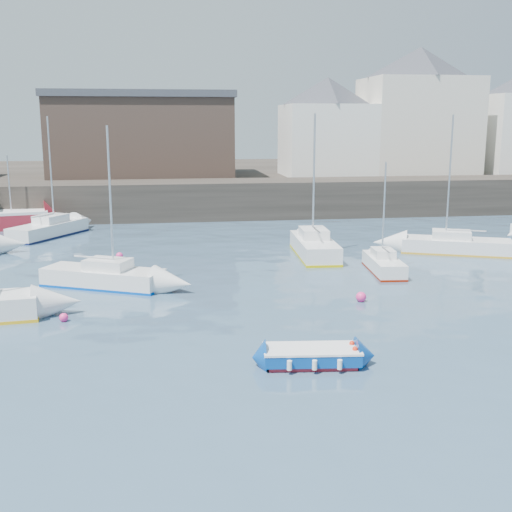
{
  "coord_description": "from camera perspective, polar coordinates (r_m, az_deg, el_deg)",
  "views": [
    {
      "loc": [
        -4.34,
        -17.52,
        7.77
      ],
      "look_at": [
        0.0,
        12.0,
        1.5
      ],
      "focal_mm": 45.0,
      "sensor_mm": 36.0,
      "label": 1
    }
  ],
  "objects": [
    {
      "name": "bldg_east_a",
      "position": [
        64.31,
        14.22,
        12.44
      ],
      "size": [
        13.36,
        13.36,
        11.8
      ],
      "color": "beige",
      "rests_on": "land_strip"
    },
    {
      "name": "warehouse",
      "position": [
        60.55,
        -10.11,
        10.6
      ],
      "size": [
        16.4,
        10.4,
        7.6
      ],
      "color": "#3D2D26",
      "rests_on": "land_strip"
    },
    {
      "name": "sailboat_d",
      "position": [
        40.35,
        17.32,
        0.94
      ],
      "size": [
        6.69,
        4.34,
        8.16
      ],
      "color": "white",
      "rests_on": "ground"
    },
    {
      "name": "bldg_east_d",
      "position": [
        60.98,
        6.33,
        11.42
      ],
      "size": [
        11.14,
        11.14,
        8.95
      ],
      "color": "white",
      "rests_on": "land_strip"
    },
    {
      "name": "sailboat_b",
      "position": [
        31.55,
        -13.38,
        -1.79
      ],
      "size": [
        6.14,
        4.26,
        7.6
      ],
      "color": "white",
      "rests_on": "ground"
    },
    {
      "name": "buoy_mid",
      "position": [
        28.68,
        9.31,
        -4.01
      ],
      "size": [
        0.45,
        0.45,
        0.45
      ],
      "primitive_type": "sphere",
      "color": "#FF2F84",
      "rests_on": "ground"
    },
    {
      "name": "land_strip",
      "position": [
        70.94,
        -4.86,
        6.68
      ],
      "size": [
        90.0,
        32.0,
        2.8
      ],
      "primitive_type": "cube",
      "color": "#28231E",
      "rests_on": "ground"
    },
    {
      "name": "quay_wall",
      "position": [
        53.07,
        -3.63,
        5.06
      ],
      "size": [
        90.0,
        5.0,
        3.0
      ],
      "primitive_type": "cube",
      "color": "#28231E",
      "rests_on": "ground"
    },
    {
      "name": "sailboat_h",
      "position": [
        46.42,
        -17.94,
        2.32
      ],
      "size": [
        4.93,
        6.47,
        8.13
      ],
      "color": "white",
      "rests_on": "ground"
    },
    {
      "name": "sailboat_f",
      "position": [
        37.88,
        5.21,
        0.88
      ],
      "size": [
        2.37,
        6.43,
        8.23
      ],
      "color": "white",
      "rests_on": "ground"
    },
    {
      "name": "blue_dinghy",
      "position": [
        21.11,
        4.96,
        -8.81
      ],
      "size": [
        3.26,
        1.83,
        0.6
      ],
      "color": "maroon",
      "rests_on": "ground"
    },
    {
      "name": "buoy_far",
      "position": [
        37.81,
        -12.03,
        -0.25
      ],
      "size": [
        0.41,
        0.41,
        0.41
      ],
      "primitive_type": "sphere",
      "color": "#FF2F84",
      "rests_on": "ground"
    },
    {
      "name": "buoy_near",
      "position": [
        26.67,
        -16.7,
        -5.59
      ],
      "size": [
        0.35,
        0.35,
        0.35
      ],
      "primitive_type": "sphere",
      "color": "#FF2F84",
      "rests_on": "ground"
    },
    {
      "name": "sailboat_c",
      "position": [
        34.34,
        11.28,
        -0.69
      ],
      "size": [
        1.79,
        4.46,
        5.73
      ],
      "color": "white",
      "rests_on": "ground"
    },
    {
      "name": "water",
      "position": [
        19.65,
        5.2,
        -11.48
      ],
      "size": [
        220.0,
        220.0,
        0.0
      ],
      "primitive_type": "plane",
      "color": "#2D4760",
      "rests_on": "ground"
    }
  ]
}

